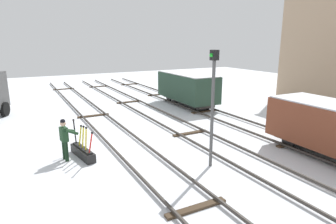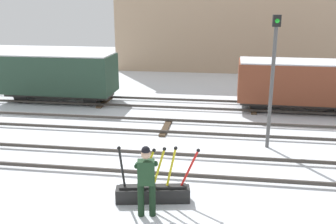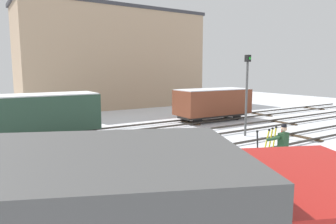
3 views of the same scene
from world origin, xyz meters
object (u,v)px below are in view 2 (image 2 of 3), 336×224
switch_lever_frame (153,192)px  freight_car_back_track (58,74)px  freight_car_near_switch (299,82)px  signal_post (273,70)px  rail_worker (146,177)px

switch_lever_frame → freight_car_back_track: size_ratio=0.37×
freight_car_near_switch → freight_car_back_track: (-11.25, 0.00, 0.06)m
freight_car_near_switch → signal_post: bearing=-109.1°
switch_lever_frame → freight_car_near_switch: 10.22m
freight_car_near_switch → freight_car_back_track: 11.25m
switch_lever_frame → signal_post: bearing=42.5°
switch_lever_frame → freight_car_near_switch: size_ratio=0.38×
signal_post → freight_car_near_switch: size_ratio=0.80×
signal_post → freight_car_near_switch: bearing=69.3°
rail_worker → signal_post: size_ratio=0.39×
switch_lever_frame → freight_car_near_switch: freight_car_near_switch is taller
signal_post → freight_car_back_track: 10.66m
rail_worker → signal_post: 5.94m
rail_worker → freight_car_near_switch: 10.74m
switch_lever_frame → freight_car_back_track: freight_car_back_track is taller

